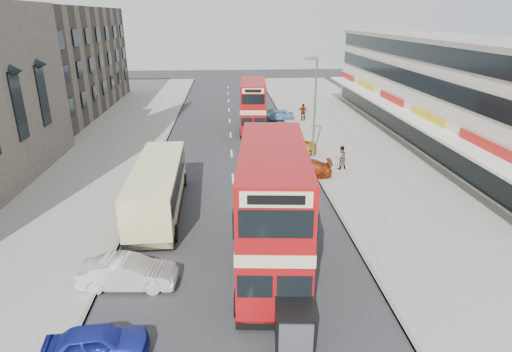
# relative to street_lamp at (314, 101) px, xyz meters

# --- Properties ---
(ground) EXTENTS (160.00, 160.00, 0.00)m
(ground) POSITION_rel_street_lamp_xyz_m (-6.52, -18.00, -4.78)
(ground) COLOR #28282B
(ground) RESTS_ON ground
(road_surface) EXTENTS (12.00, 90.00, 0.01)m
(road_surface) POSITION_rel_street_lamp_xyz_m (-6.52, 2.00, -4.78)
(road_surface) COLOR #28282B
(road_surface) RESTS_ON ground
(pavement_right) EXTENTS (12.00, 90.00, 0.15)m
(pavement_right) POSITION_rel_street_lamp_xyz_m (5.48, 2.00, -4.71)
(pavement_right) COLOR gray
(pavement_right) RESTS_ON ground
(pavement_left) EXTENTS (12.00, 90.00, 0.15)m
(pavement_left) POSITION_rel_street_lamp_xyz_m (-18.52, 2.00, -4.71)
(pavement_left) COLOR gray
(pavement_left) RESTS_ON ground
(kerb_left) EXTENTS (0.20, 90.00, 0.16)m
(kerb_left) POSITION_rel_street_lamp_xyz_m (-12.62, 2.00, -4.71)
(kerb_left) COLOR gray
(kerb_left) RESTS_ON ground
(kerb_right) EXTENTS (0.20, 90.00, 0.16)m
(kerb_right) POSITION_rel_street_lamp_xyz_m (-0.42, 2.00, -4.71)
(kerb_right) COLOR gray
(kerb_right) RESTS_ON ground
(brick_terrace) EXTENTS (14.00, 28.00, 12.00)m
(brick_terrace) POSITION_rel_street_lamp_xyz_m (-28.52, 20.00, 1.22)
(brick_terrace) COLOR #66594C
(brick_terrace) RESTS_ON ground
(commercial_row) EXTENTS (9.90, 46.20, 9.30)m
(commercial_row) POSITION_rel_street_lamp_xyz_m (13.42, 4.00, -0.09)
(commercial_row) COLOR beige
(commercial_row) RESTS_ON ground
(street_lamp) EXTENTS (1.00, 0.20, 8.12)m
(street_lamp) POSITION_rel_street_lamp_xyz_m (0.00, 0.00, 0.00)
(street_lamp) COLOR slate
(street_lamp) RESTS_ON ground
(bus_main) EXTENTS (3.62, 10.50, 5.67)m
(bus_main) POSITION_rel_street_lamp_xyz_m (-4.95, -15.82, -1.80)
(bus_main) COLOR black
(bus_main) RESTS_ON ground
(bus_second) EXTENTS (2.95, 8.94, 4.85)m
(bus_second) POSITION_rel_street_lamp_xyz_m (-4.15, 9.50, -2.23)
(bus_second) COLOR black
(bus_second) RESTS_ON ground
(coach) EXTENTS (2.82, 10.15, 2.68)m
(coach) POSITION_rel_street_lamp_xyz_m (-11.04, -9.08, -3.21)
(coach) COLOR black
(coach) RESTS_ON ground
(car_left_near) EXTENTS (3.60, 1.78, 1.18)m
(car_left_near) POSITION_rel_street_lamp_xyz_m (-11.50, -20.81, -4.19)
(car_left_near) COLOR navy
(car_left_near) RESTS_ON ground
(car_left_front) EXTENTS (4.20, 1.70, 1.36)m
(car_left_front) POSITION_rel_street_lamp_xyz_m (-11.29, -16.72, -4.11)
(car_left_front) COLOR silver
(car_left_front) RESTS_ON ground
(car_right_a) EXTENTS (4.61, 2.26, 1.29)m
(car_right_a) POSITION_rel_street_lamp_xyz_m (-1.62, -4.03, -4.14)
(car_right_a) COLOR #94300E
(car_right_a) RESTS_ON ground
(car_right_b) EXTENTS (4.64, 2.42, 1.25)m
(car_right_b) POSITION_rel_street_lamp_xyz_m (-1.64, 1.45, -4.16)
(car_right_b) COLOR orange
(car_right_b) RESTS_ON ground
(car_right_c) EXTENTS (3.72, 1.56, 1.26)m
(car_right_c) POSITION_rel_street_lamp_xyz_m (-1.21, 13.92, -4.16)
(car_right_c) COLOR #6192C3
(car_right_c) RESTS_ON ground
(pedestrian_near) EXTENTS (0.74, 0.57, 1.83)m
(pedestrian_near) POSITION_rel_street_lamp_xyz_m (1.64, -2.90, -3.72)
(pedestrian_near) COLOR gray
(pedestrian_near) RESTS_ON pavement_right
(pedestrian_far) EXTENTS (1.16, 0.69, 1.84)m
(pedestrian_far) POSITION_rel_street_lamp_xyz_m (1.56, 13.07, -3.71)
(pedestrian_far) COLOR gray
(pedestrian_far) RESTS_ON pavement_right
(cyclist) EXTENTS (0.70, 1.59, 2.24)m
(cyclist) POSITION_rel_street_lamp_xyz_m (-2.15, 0.13, -3.97)
(cyclist) COLOR gray
(cyclist) RESTS_ON ground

